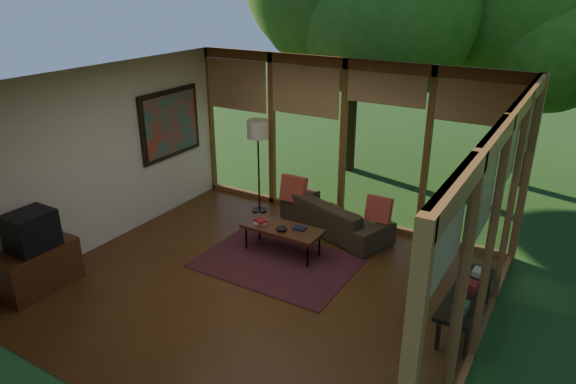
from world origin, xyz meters
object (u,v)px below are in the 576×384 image
Objects in this scene: media_cabinet at (38,268)px; television at (31,231)px; sofa at (335,215)px; floor_lamp at (258,135)px; coffee_table at (282,229)px; side_console at (455,291)px.

television reaches higher than media_cabinet.
floor_lamp reaches higher than sofa.
media_cabinet is 3.88m from floor_lamp.
sofa is 1.59× the size of coffee_table.
media_cabinet is 0.83× the size of coffee_table.
media_cabinet is 3.34m from coffee_table.
floor_lamp is at bearing 72.49° from media_cabinet.
media_cabinet is at bearing -180.00° from television.
coffee_table is at bearing 90.65° from sofa.
coffee_table is (-0.35, -1.06, 0.11)m from sofa.
side_console is at bearing -8.36° from coffee_table.
television is at bearing 0.00° from media_cabinet.
television is at bearing 72.63° from sofa.
coffee_table is 0.86× the size of side_console.
side_console is at bearing -21.43° from floor_lamp.
side_console is (2.61, -0.38, 0.02)m from coffee_table.
floor_lamp is (-1.49, 0.03, 1.13)m from sofa.
floor_lamp reaches higher than television.
sofa is 1.13m from coffee_table.
media_cabinet reaches higher than sofa.
sofa is at bearing -0.97° from floor_lamp.
side_console is (4.87, 2.07, 0.11)m from media_cabinet.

